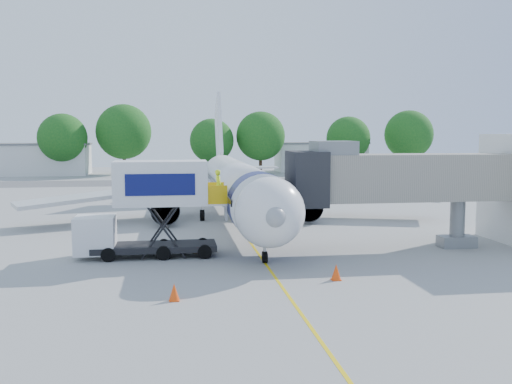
{
  "coord_description": "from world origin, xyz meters",
  "views": [
    {
      "loc": [
        -4.93,
        -39.71,
        7.11
      ],
      "look_at": [
        0.49,
        -2.86,
        3.2
      ],
      "focal_mm": 40.0,
      "sensor_mm": 36.0,
      "label": 1
    }
  ],
  "objects": [
    {
      "name": "tree_c",
      "position": [
        -13.0,
        59.26,
        7.19
      ],
      "size": [
        9.29,
        9.29,
        11.84
      ],
      "color": "#382314",
      "rests_on": "ground"
    },
    {
      "name": "tree_b",
      "position": [
        -22.59,
        57.16,
        6.17
      ],
      "size": [
        7.97,
        7.97,
        10.17
      ],
      "color": "#382314",
      "rests_on": "ground"
    },
    {
      "name": "tree_e",
      "position": [
        10.01,
        56.54,
        6.46
      ],
      "size": [
        8.35,
        8.35,
        10.64
      ],
      "color": "#382314",
      "rests_on": "ground"
    },
    {
      "name": "catering_hiloader",
      "position": [
        -6.26,
        -7.0,
        2.76
      ],
      "size": [
        8.5,
        2.44,
        5.5
      ],
      "color": "black",
      "rests_on": "ground"
    },
    {
      "name": "tree_d",
      "position": [
        1.69,
        56.07,
        5.7
      ],
      "size": [
        7.37,
        7.37,
        9.4
      ],
      "color": "#382314",
      "rests_on": "ground"
    },
    {
      "name": "tree_g",
      "position": [
        37.05,
        57.65,
        6.7
      ],
      "size": [
        8.65,
        8.65,
        11.03
      ],
      "color": "#382314",
      "rests_on": "ground"
    },
    {
      "name": "guidance_line",
      "position": [
        0.0,
        0.0,
        0.01
      ],
      "size": [
        0.15,
        70.0,
        0.01
      ],
      "primitive_type": "cube",
      "color": "yellow",
      "rests_on": "ground"
    },
    {
      "name": "aircraft",
      "position": [
        0.0,
        4.12,
        2.95
      ],
      "size": [
        34.17,
        37.73,
        11.35
      ],
      "color": "silver",
      "rests_on": "ground"
    },
    {
      "name": "jet_bridge",
      "position": [
        7.99,
        -7.0,
        4.34
      ],
      "size": [
        13.9,
        3.2,
        6.6
      ],
      "color": "gray",
      "rests_on": "ground"
    },
    {
      "name": "ground_tug",
      "position": [
        3.38,
        -17.47,
        0.73
      ],
      "size": [
        3.7,
        2.32,
        1.38
      ],
      "rotation": [
        0.0,
        0.0,
        0.16
      ],
      "color": "silver",
      "rests_on": "ground"
    },
    {
      "name": "ground",
      "position": [
        0.0,
        0.0,
        0.0
      ],
      "size": [
        160.0,
        160.0,
        0.0
      ],
      "primitive_type": "plane",
      "color": "#9B9B98",
      "rests_on": "ground"
    },
    {
      "name": "taxiway_strip",
      "position": [
        0.0,
        42.0,
        0.0
      ],
      "size": [
        120.0,
        10.0,
        0.01
      ],
      "primitive_type": "cube",
      "color": "#59595B",
      "rests_on": "ground"
    },
    {
      "name": "tree_f",
      "position": [
        26.13,
        58.51,
        6.02
      ],
      "size": [
        7.78,
        7.78,
        9.92
      ],
      "color": "#382314",
      "rests_on": "ground"
    },
    {
      "name": "outbuilding_left",
      "position": [
        -28.0,
        60.0,
        2.66
      ],
      "size": [
        18.4,
        8.4,
        5.3
      ],
      "color": "silver",
      "rests_on": "ground"
    },
    {
      "name": "safety_cone_b",
      "position": [
        -4.93,
        -15.91,
        0.36
      ],
      "size": [
        0.47,
        0.47,
        0.75
      ],
      "color": "#F3450C",
      "rests_on": "ground"
    },
    {
      "name": "safety_cone_a",
      "position": [
        2.82,
        -13.62,
        0.37
      ],
      "size": [
        0.49,
        0.49,
        0.78
      ],
      "color": "#F3450C",
      "rests_on": "ground"
    },
    {
      "name": "outbuilding_right",
      "position": [
        22.0,
        62.0,
        2.66
      ],
      "size": [
        16.4,
        7.4,
        5.3
      ],
      "color": "silver",
      "rests_on": "ground"
    }
  ]
}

